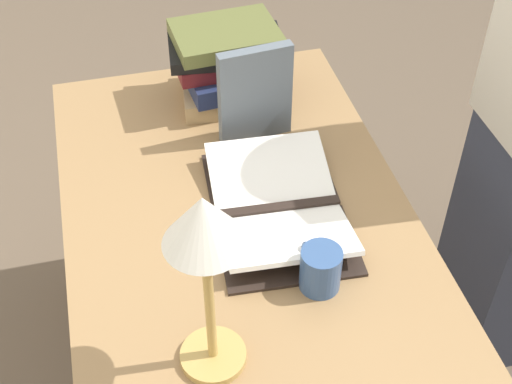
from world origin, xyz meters
name	(u,v)px	position (x,y,z in m)	size (l,w,h in m)	color
reading_desk	(242,253)	(0.00, 0.00, 0.66)	(1.31, 0.79, 0.76)	#937047
open_book	(278,206)	(0.01, -0.09, 0.78)	(0.46, 0.32, 0.06)	black
book_stack_tall	(226,64)	(0.48, -0.07, 0.87)	(0.25, 0.31, 0.21)	tan
book_standing_upright	(255,95)	(0.30, -0.10, 0.89)	(0.05, 0.19, 0.26)	slate
reading_lamp	(205,243)	(-0.33, 0.13, 1.08)	(0.14, 0.14, 0.42)	tan
coffee_mug	(320,269)	(-0.21, -0.11, 0.81)	(0.12, 0.08, 0.10)	#335184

